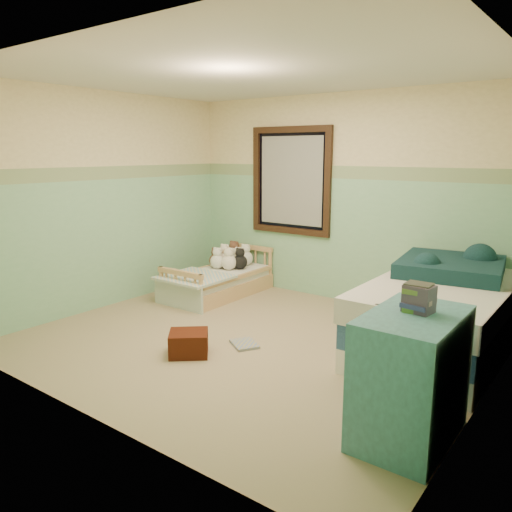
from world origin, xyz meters
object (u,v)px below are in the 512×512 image
Objects in this scene: toddler_bed_frame at (219,288)px; red_pillow at (189,343)px; plush_floor_tan at (174,286)px; twin_bed_frame at (442,338)px; dresser at (411,377)px; floor_book at (244,344)px; plush_floor_cream at (217,278)px.

red_pillow is at bearing -57.02° from toddler_bed_frame.
plush_floor_tan is 3.34m from twin_bed_frame.
dresser is 2.97× the size of floor_book.
plush_floor_tan is 0.28× the size of dresser.
dresser is 2.11m from red_pillow.
floor_book is at bearing 161.87° from dresser.
dresser reaches higher than red_pillow.
plush_floor_tan is at bearing -110.70° from plush_floor_cream.
plush_floor_cream is 0.76× the size of red_pillow.
plush_floor_cream is 0.32× the size of dresser.
floor_book is at bearing -145.66° from twin_bed_frame.
twin_bed_frame is 6.26× the size of red_pillow.
plush_floor_tan is (-0.46, -0.34, 0.03)m from toddler_bed_frame.
red_pillow is at bearing -40.39° from plush_floor_tan.
plush_floor_tan is 0.68× the size of red_pillow.
twin_bed_frame is (3.33, 0.21, -0.01)m from plush_floor_tan.
toddler_bed_frame is at bearing 177.39° from twin_bed_frame.
plush_floor_tan is 3.90m from dresser.
plush_floor_cream is 0.94× the size of floor_book.
plush_floor_cream is 2.13m from floor_book.
plush_floor_tan reaches higher than red_pillow.
plush_floor_cream is (-0.25, 0.24, 0.04)m from toddler_bed_frame.
red_pillow is (-2.08, 0.12, -0.31)m from dresser.
toddler_bed_frame is 1.79m from floor_book.
plush_floor_cream is 3.14m from twin_bed_frame.
toddler_bed_frame is 1.97m from red_pillow.
twin_bed_frame is at bearing 66.34° from floor_book.
red_pillow is at bearing -87.79° from floor_book.
plush_floor_tan is 0.11× the size of twin_bed_frame.
toddler_bed_frame is 4.16× the size of red_pillow.
floor_book is (0.27, 0.47, -0.09)m from red_pillow.
red_pillow is 0.55m from floor_book.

